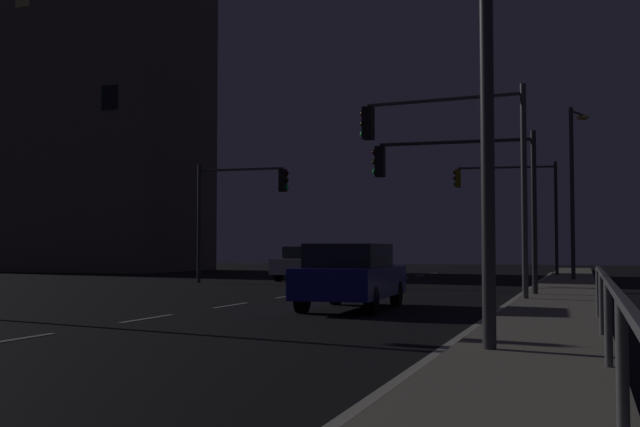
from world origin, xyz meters
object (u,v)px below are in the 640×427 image
Objects in this scene: traffic_light_far_left at (450,149)px; traffic_light_far_center at (511,194)px; building_distant at (62,54)px; car at (351,275)px; street_lamp_far_end at (574,177)px; street_lamp_corner at (510,33)px; car_oncoming at (307,263)px; traffic_light_mid_left at (457,178)px; traffic_light_far_right at (238,198)px.

traffic_light_far_center is at bearing 90.11° from traffic_light_far_left.
traffic_light_far_left is 40.31m from building_distant.
car is 18.77m from street_lamp_far_end.
car_oncoming is at bearing 115.94° from street_lamp_corner.
car and car_oncoming have the same top height.
street_lamp_far_end is at bearing 77.61° from traffic_light_far_left.
traffic_light_far_center reaches higher than traffic_light_far_left.
street_lamp_far_end is (4.91, 17.72, 3.79)m from car.
building_distant reaches higher than car_oncoming.
building_distant is at bearing 143.02° from traffic_light_far_left.
traffic_light_mid_left is at bearing -50.38° from car_oncoming.
traffic_light_mid_left is at bearing -34.65° from building_distant.
car is 0.59× the size of street_lamp_far_end.
car is 23.23m from traffic_light_far_center.
street_lamp_far_end reaches higher than traffic_light_far_right.
traffic_light_far_center is 0.77× the size of street_lamp_far_end.
car_oncoming is at bearing -26.24° from building_distant.
car is at bearing -42.70° from building_distant.
traffic_light_far_left reaches higher than traffic_light_far_right.
traffic_light_far_left is at bearing -36.98° from building_distant.
street_lamp_far_end reaches higher than traffic_light_far_center.
traffic_light_far_center is 14.95m from traffic_light_far_right.
car_oncoming is 0.65× the size of street_lamp_corner.
traffic_light_far_center is 1.17× the size of traffic_light_mid_left.
traffic_light_far_center is 0.84× the size of street_lamp_corner.
car is 0.65× the size of street_lamp_corner.
street_lamp_corner is at bearing -91.18° from street_lamp_far_end.
street_lamp_corner is (2.63, -30.17, 0.07)m from traffic_light_far_center.
traffic_light_far_center is (-0.04, 19.31, 0.05)m from traffic_light_far_left.
traffic_light_far_left is 14.47m from street_lamp_far_end.
traffic_light_far_left is (1.81, 3.59, 3.40)m from car.
street_lamp_far_end is at bearing 21.91° from traffic_light_far_right.
car is 0.90× the size of traffic_light_mid_left.
car is 0.78× the size of traffic_light_far_left.
traffic_light_far_right is (-10.46, -10.66, -0.65)m from traffic_light_far_center.
traffic_light_far_left is 19.31m from traffic_light_far_center.
car_oncoming is 11.64m from traffic_light_far_center.
traffic_light_far_left is 0.83× the size of street_lamp_corner.
traffic_light_far_right is at bearing -35.63° from building_distant.
traffic_light_mid_left is (10.35, -6.63, -0.04)m from traffic_light_far_right.
street_lamp_corner is (2.74, -12.88, 0.75)m from traffic_light_mid_left.
car is 0.87× the size of traffic_light_far_right.
building_distant is (-30.85, 21.32, 11.56)m from traffic_light_mid_left.
building_distant is (-20.50, 14.69, 11.52)m from traffic_light_far_right.
street_lamp_far_end is (13.60, 5.47, 0.99)m from traffic_light_far_right.
car_oncoming is 12.52m from street_lamp_far_end.
car_oncoming is at bearing 113.37° from car.
traffic_light_far_right is 27.72m from building_distant.
building_distant is (-33.58, 34.20, 10.81)m from street_lamp_corner.
car_oncoming is 26.05m from street_lamp_corner.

